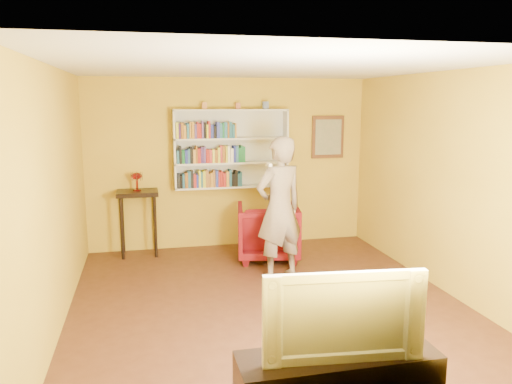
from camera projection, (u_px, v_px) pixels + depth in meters
room_shell at (267, 219)px, 5.69m from camera, size 5.30×5.80×2.88m
bookshelf at (231, 149)px, 7.90m from camera, size 1.80×0.29×1.23m
books_row_lower at (209, 179)px, 7.80m from camera, size 1.01×0.19×0.27m
books_row_middle at (212, 155)px, 7.74m from camera, size 1.06×0.19×0.27m
books_row_upper at (206, 131)px, 7.65m from camera, size 0.93×0.19×0.27m
ornament_left at (204, 106)px, 7.63m from camera, size 0.08×0.08×0.10m
ornament_centre at (238, 106)px, 7.74m from camera, size 0.07×0.07×0.10m
ornament_right at (265, 105)px, 7.84m from camera, size 0.09×0.09×0.12m
framed_painting at (328, 137)px, 8.28m from camera, size 0.55×0.05×0.70m
console_table at (138, 202)px, 7.56m from camera, size 0.61×0.47×1.00m
ruby_lustre at (137, 178)px, 7.49m from camera, size 0.17×0.17×0.28m
armchair at (268, 231)px, 7.45m from camera, size 1.04×1.06×0.83m
person at (279, 209)px, 6.54m from camera, size 0.80×0.64×1.89m
game_remote at (269, 165)px, 6.15m from camera, size 0.04×0.15×0.04m
television at (340, 311)px, 3.55m from camera, size 1.16×0.26×0.66m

